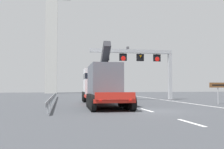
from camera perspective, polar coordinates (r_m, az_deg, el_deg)
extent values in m
plane|color=#424449|center=(18.52, 8.96, -7.84)|extent=(112.00, 112.00, 0.00)
cube|color=silver|center=(12.92, 16.85, -10.04)|extent=(0.20, 2.60, 0.01)
cube|color=silver|center=(18.86, 7.59, -7.74)|extent=(0.20, 2.60, 0.01)
cube|color=silver|center=(25.06, 2.87, -6.47)|extent=(0.20, 2.60, 0.01)
cube|color=silver|center=(31.37, 0.04, -5.69)|extent=(0.20, 2.60, 0.01)
cube|color=silver|center=(37.73, -1.83, -5.16)|extent=(0.20, 2.60, 0.01)
cube|color=silver|center=(44.12, -3.15, -4.78)|extent=(0.20, 2.60, 0.01)
cube|color=silver|center=(50.53, -4.14, -4.50)|extent=(0.20, 2.60, 0.01)
cube|color=silver|center=(56.96, -4.91, -4.27)|extent=(0.20, 2.60, 0.01)
cube|color=silver|center=(63.39, -5.52, -4.10)|extent=(0.20, 2.60, 0.01)
cube|color=silver|center=(69.83, -6.02, -3.95)|extent=(0.20, 2.60, 0.01)
cube|color=silver|center=(31.93, 12.13, -5.58)|extent=(0.20, 63.00, 0.01)
cube|color=#9EA0A5|center=(33.63, 12.55, -0.09)|extent=(0.40, 0.40, 6.26)
cube|color=slate|center=(33.65, 12.60, -5.35)|extent=(0.90, 0.90, 0.08)
cube|color=#9EA0A5|center=(32.24, 4.32, 5.09)|extent=(10.36, 0.44, 0.44)
cube|color=#4C4C51|center=(32.16, 3.43, 5.83)|extent=(0.28, 0.40, 0.28)
cube|color=black|center=(33.15, 9.78, 3.59)|extent=(0.90, 0.24, 0.88)
cube|color=#9EA0A5|center=(33.20, 9.77, 4.43)|extent=(0.08, 0.08, 0.16)
cone|color=red|center=(33.01, 9.86, 3.34)|extent=(0.58, 0.02, 0.58)
cube|color=black|center=(32.45, 6.18, 3.70)|extent=(0.90, 0.24, 0.88)
cube|color=#9EA0A5|center=(32.50, 6.17, 4.56)|extent=(0.08, 0.08, 0.16)
cone|color=orange|center=(32.33, 6.24, 3.88)|extent=(0.33, 0.33, 0.31)
cube|color=black|center=(31.88, 2.43, 3.80)|extent=(0.90, 0.24, 0.88)
cube|color=#9EA0A5|center=(31.94, 2.43, 4.67)|extent=(0.08, 0.08, 0.16)
cone|color=red|center=(31.74, 2.49, 3.54)|extent=(0.58, 0.02, 0.58)
cube|color=black|center=(31.45, -1.43, 3.89)|extent=(0.90, 0.24, 0.88)
cube|color=#9EA0A5|center=(31.51, -1.43, 4.77)|extent=(0.08, 0.08, 0.16)
cone|color=orange|center=(31.34, -1.39, 4.07)|extent=(0.33, 0.33, 0.31)
cube|color=red|center=(22.10, -1.70, -5.11)|extent=(3.06, 10.47, 0.24)
cube|color=red|center=(16.88, 0.74, -4.65)|extent=(2.66, 0.15, 0.44)
cylinder|color=black|center=(17.50, -4.10, -6.37)|extent=(0.35, 1.11, 1.10)
cylinder|color=black|center=(17.95, 4.56, -6.27)|extent=(0.35, 1.11, 1.10)
cylinder|color=black|center=(18.54, -4.41, -6.15)|extent=(0.35, 1.11, 1.10)
cylinder|color=black|center=(18.97, 3.79, -6.07)|extent=(0.35, 1.11, 1.10)
cylinder|color=black|center=(19.58, -4.68, -5.96)|extent=(0.35, 1.11, 1.10)
cylinder|color=black|center=(19.99, 3.10, -5.90)|extent=(0.35, 1.11, 1.10)
cylinder|color=black|center=(20.63, -4.92, -5.79)|extent=(0.35, 1.11, 1.10)
cylinder|color=black|center=(21.01, 2.47, -5.73)|extent=(0.35, 1.11, 1.10)
cylinder|color=black|center=(21.67, -5.14, -5.63)|extent=(0.35, 1.11, 1.10)
cylinder|color=black|center=(22.04, 1.90, -5.59)|extent=(0.35, 1.11, 1.10)
cube|color=silver|center=(29.14, -3.58, -1.80)|extent=(2.65, 3.26, 3.10)
cube|color=black|center=(29.15, -3.58, -0.43)|extent=(2.68, 3.28, 0.60)
cylinder|color=black|center=(29.93, -6.22, -4.78)|extent=(0.37, 1.11, 1.10)
cylinder|color=black|center=(30.19, -1.32, -4.77)|extent=(0.37, 1.11, 1.10)
cylinder|color=black|center=(27.94, -5.99, -4.94)|extent=(0.37, 1.11, 1.10)
cylinder|color=black|center=(28.21, -0.74, -4.93)|extent=(0.37, 1.11, 1.10)
cube|color=#565B66|center=(22.48, -1.83, -1.32)|extent=(2.52, 5.78, 2.70)
cube|color=#2D2D33|center=(21.77, -1.52, 3.86)|extent=(0.63, 2.96, 2.29)
cube|color=red|center=(16.71, -2.57, -5.69)|extent=(0.20, 0.06, 0.12)
cube|color=red|center=(17.05, 4.02, -5.63)|extent=(0.20, 0.06, 0.12)
cylinder|color=#9EA0A5|center=(26.88, 22.15, -3.84)|extent=(0.10, 0.10, 2.06)
cube|color=brown|center=(26.82, 22.19, -2.15)|extent=(1.84, 0.06, 0.48)
cube|color=black|center=(26.79, 22.23, -2.15)|extent=(1.32, 0.01, 0.12)
cube|color=#999EA3|center=(28.98, -12.77, -4.70)|extent=(0.04, 27.19, 0.32)
cube|color=#999EA3|center=(16.94, -13.92, -7.27)|extent=(0.10, 0.10, 0.60)
cube|color=#999EA3|center=(19.95, -13.46, -6.56)|extent=(0.10, 0.10, 0.60)
cube|color=#999EA3|center=(22.96, -13.12, -6.03)|extent=(0.10, 0.10, 0.60)
cube|color=#999EA3|center=(25.98, -12.86, -5.62)|extent=(0.10, 0.10, 0.60)
cube|color=#999EA3|center=(28.99, -12.66, -5.30)|extent=(0.10, 0.10, 0.60)
cube|color=#999EA3|center=(32.01, -12.49, -5.04)|extent=(0.10, 0.10, 0.60)
cube|color=#999EA3|center=(35.02, -12.35, -4.82)|extent=(0.10, 0.10, 0.60)
cube|color=#999EA3|center=(38.04, -12.24, -4.64)|extent=(0.10, 0.10, 0.60)
cube|color=#999EA3|center=(41.06, -12.14, -4.48)|extent=(0.10, 0.10, 0.60)
cube|color=#B7B7B2|center=(66.53, -13.04, 12.71)|extent=(2.80, 2.00, 38.34)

